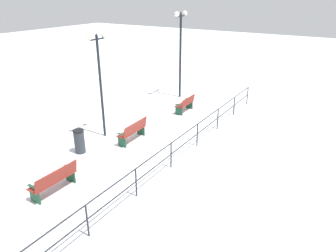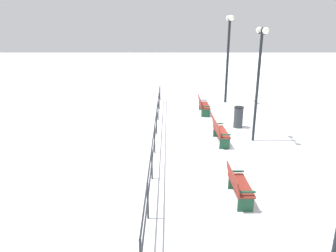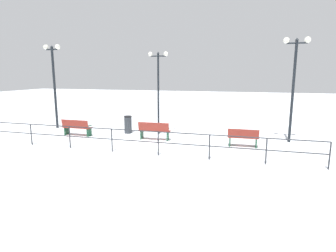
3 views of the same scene
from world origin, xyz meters
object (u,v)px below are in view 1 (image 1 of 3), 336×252
object	(u,v)px
bench_nearest	(185,104)
lamppost_middle	(99,68)
bench_third	(54,180)
lamppost_near	(181,40)
bench_second	(133,131)
trash_bin	(79,141)

from	to	relation	value
bench_nearest	lamppost_middle	distance (m)	5.49
bench_third	lamppost_middle	distance (m)	5.11
bench_third	lamppost_near	bearing A→B (deg)	-80.97
bench_second	lamppost_middle	xyz separation A→B (m)	(1.42, 0.24, 2.59)
lamppost_middle	trash_bin	world-z (taller)	lamppost_middle
bench_third	lamppost_near	xyz separation A→B (m)	(1.62, -10.78, 2.92)
bench_second	bench_third	distance (m)	4.33
trash_bin	bench_second	bearing A→B (deg)	-120.82
bench_third	lamppost_near	distance (m)	11.29
bench_third	lamppost_middle	xyz separation A→B (m)	(1.62, -4.09, 2.61)
bench_third	bench_nearest	bearing A→B (deg)	-89.24
bench_nearest	lamppost_near	distance (m)	3.97
bench_nearest	bench_third	distance (m)	8.64
lamppost_middle	lamppost_near	bearing A→B (deg)	-90.00
trash_bin	lamppost_near	bearing A→B (deg)	-88.25
bench_nearest	trash_bin	xyz separation A→B (m)	(1.32, 6.27, 0.05)
lamppost_middle	trash_bin	size ratio (longest dim) A/B	4.55
trash_bin	bench_third	bearing A→B (deg)	119.93
lamppost_near	lamppost_middle	bearing A→B (deg)	90.00
bench_nearest	lamppost_near	size ratio (longest dim) A/B	0.28
bench_nearest	lamppost_near	xyz separation A→B (m)	(1.58, -2.14, 2.94)
bench_nearest	trash_bin	distance (m)	6.40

